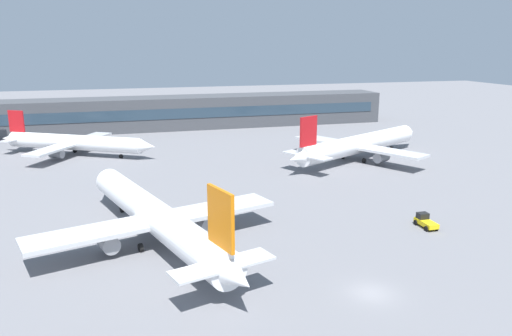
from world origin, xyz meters
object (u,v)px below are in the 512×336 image
(baggage_tug_yellow, at_px, (425,221))
(airplane_mid, at_px, (360,144))
(airplane_near, at_px, (154,215))
(airplane_far, at_px, (76,143))

(baggage_tug_yellow, bearing_deg, airplane_mid, 74.90)
(airplane_near, distance_m, airplane_far, 55.02)
(airplane_far, bearing_deg, baggage_tug_yellow, -51.18)
(airplane_far, bearing_deg, airplane_mid, -19.34)
(airplane_near, bearing_deg, airplane_mid, 36.34)
(airplane_mid, height_order, airplane_far, airplane_mid)
(airplane_near, xyz_separation_m, airplane_mid, (45.39, 33.39, -0.05))
(airplane_near, relative_size, airplane_mid, 1.08)
(airplane_mid, distance_m, airplane_far, 61.11)
(airplane_mid, xyz_separation_m, baggage_tug_yellow, (-10.39, -38.51, -2.48))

